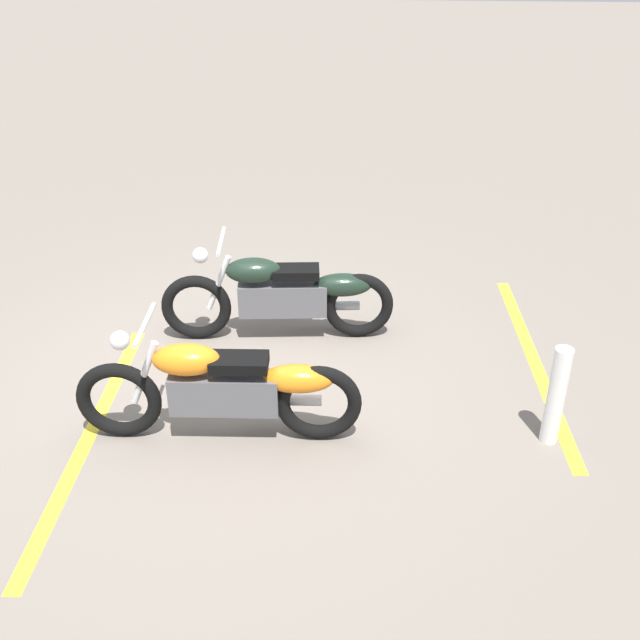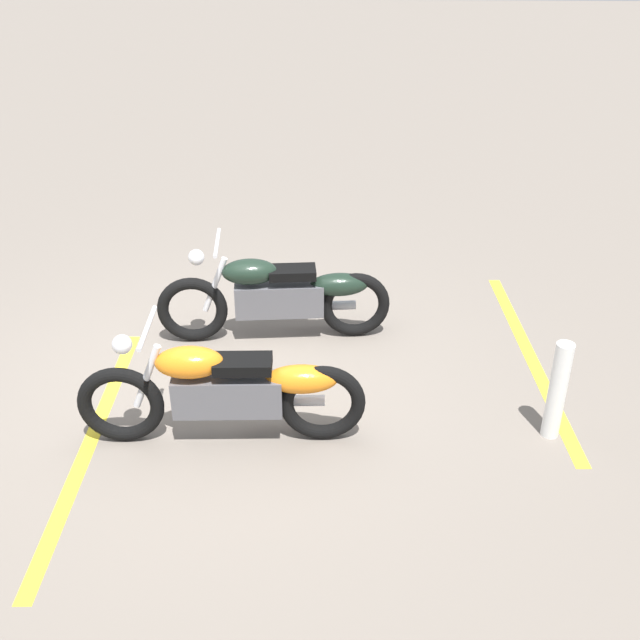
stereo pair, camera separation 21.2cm
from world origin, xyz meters
TOP-DOWN VIEW (x-y plane):
  - ground_plane at (0.00, 0.00)m, footprint 60.00×60.00m
  - motorcycle_bright_foreground at (0.19, -0.79)m, footprint 2.23×0.62m
  - motorcycle_dark_foreground at (0.46, 0.80)m, footprint 2.23×0.62m
  - bollard_post at (2.73, -0.65)m, footprint 0.14×0.14m
  - parking_stripe_near at (-0.92, -0.85)m, footprint 0.25×3.20m
  - parking_stripe_mid at (2.83, 0.53)m, footprint 0.25×3.20m

SIDE VIEW (x-z plane):
  - ground_plane at x=0.00m, z-range 0.00..0.00m
  - parking_stripe_near at x=-0.92m, z-range 0.00..0.01m
  - parking_stripe_mid at x=2.83m, z-range 0.00..0.01m
  - bollard_post at x=2.73m, z-range 0.00..0.85m
  - motorcycle_bright_foreground at x=0.19m, z-range -0.06..0.98m
  - motorcycle_dark_foreground at x=0.46m, z-range -0.06..0.98m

